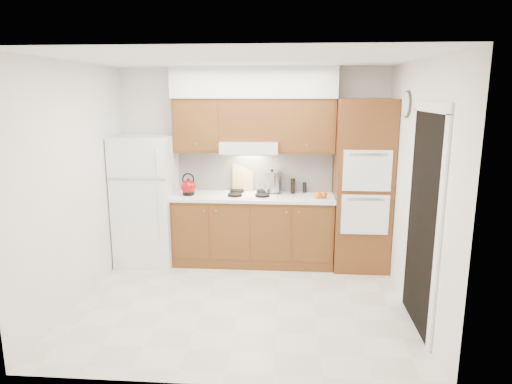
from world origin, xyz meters
TOP-DOWN VIEW (x-y plane):
  - floor at (0.00, 0.00)m, footprint 3.60×3.60m
  - ceiling at (0.00, 0.00)m, footprint 3.60×3.60m
  - wall_back at (0.00, 1.50)m, footprint 3.60×0.02m
  - wall_left at (-1.80, 0.00)m, footprint 0.02×3.00m
  - wall_right at (1.80, 0.00)m, footprint 0.02×3.00m
  - fridge at (-1.41, 1.14)m, footprint 0.75×0.72m
  - base_cabinets at (0.02, 1.20)m, footprint 2.11×0.60m
  - countertop at (0.03, 1.19)m, footprint 2.13×0.62m
  - backsplash at (0.02, 1.49)m, footprint 2.11×0.03m
  - oven_cabinet at (1.44, 1.18)m, footprint 0.70×0.65m
  - upper_cab_left at (-0.71, 1.33)m, footprint 0.63×0.33m
  - upper_cab_right at (0.72, 1.33)m, footprint 0.73×0.33m
  - range_hood at (-0.02, 1.27)m, footprint 0.75×0.45m
  - upper_cab_over_hood at (-0.02, 1.33)m, footprint 0.75×0.33m
  - soffit at (0.03, 1.32)m, footprint 2.13×0.36m
  - cooktop at (-0.02, 1.21)m, footprint 0.74×0.50m
  - doorway at (1.79, -0.35)m, footprint 0.02×0.90m
  - wall_clock at (1.79, 0.55)m, footprint 0.02×0.30m
  - kettle at (-0.83, 1.14)m, footprint 0.22×0.22m
  - cutting_board at (-0.14, 1.45)m, footprint 0.29×0.12m
  - stock_pot at (0.27, 1.35)m, footprint 0.32×0.32m
  - condiment_a at (0.55, 1.43)m, footprint 0.07×0.07m
  - condiment_b at (0.55, 1.33)m, footprint 0.06×0.06m
  - condiment_c at (0.71, 1.42)m, footprint 0.06×0.06m
  - orange_near at (0.87, 1.08)m, footprint 0.09×0.09m
  - orange_far at (0.95, 1.10)m, footprint 0.10×0.10m

SIDE VIEW (x-z plane):
  - floor at x=0.00m, z-range 0.00..0.00m
  - base_cabinets at x=0.02m, z-range 0.00..0.90m
  - fridge at x=-1.41m, z-range 0.00..1.72m
  - countertop at x=0.03m, z-range 0.90..0.94m
  - cooktop at x=-0.02m, z-range 0.94..0.95m
  - orange_near at x=0.87m, z-range 0.94..1.03m
  - orange_far at x=0.95m, z-range 0.94..1.03m
  - condiment_c at x=0.71m, z-range 0.94..1.08m
  - condiment_b at x=0.55m, z-range 0.94..1.11m
  - condiment_a at x=0.55m, z-range 0.94..1.13m
  - kettle at x=-0.83m, z-range 0.95..1.15m
  - doorway at x=1.79m, z-range 0.00..2.10m
  - oven_cabinet at x=1.44m, z-range 0.00..2.20m
  - stock_pot at x=0.27m, z-range 0.97..1.23m
  - cutting_board at x=-0.14m, z-range 0.96..1.32m
  - backsplash at x=0.02m, z-range 0.94..1.50m
  - wall_back at x=0.00m, z-range 0.00..2.60m
  - wall_left at x=-1.80m, z-range 0.00..2.60m
  - wall_right at x=1.80m, z-range 0.00..2.60m
  - range_hood at x=-0.02m, z-range 1.50..1.65m
  - upper_cab_left at x=-0.71m, z-range 1.50..2.20m
  - upper_cab_right at x=0.72m, z-range 1.50..2.20m
  - upper_cab_over_hood at x=-0.02m, z-range 1.65..2.20m
  - wall_clock at x=1.79m, z-range 2.00..2.30m
  - soffit at x=0.03m, z-range 2.20..2.60m
  - ceiling at x=0.00m, z-range 2.60..2.60m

